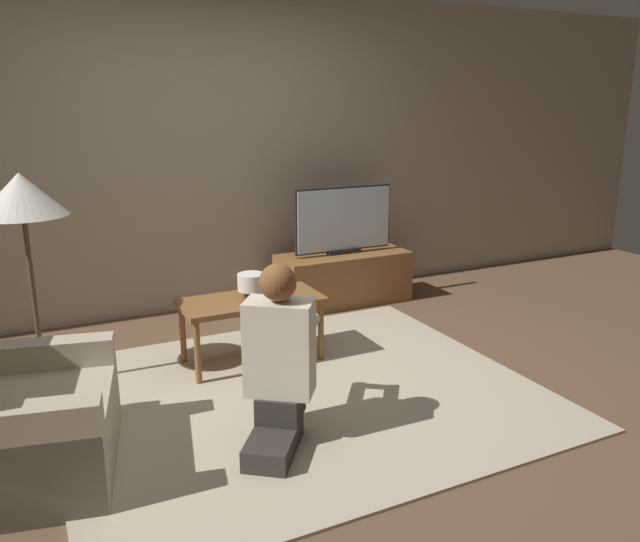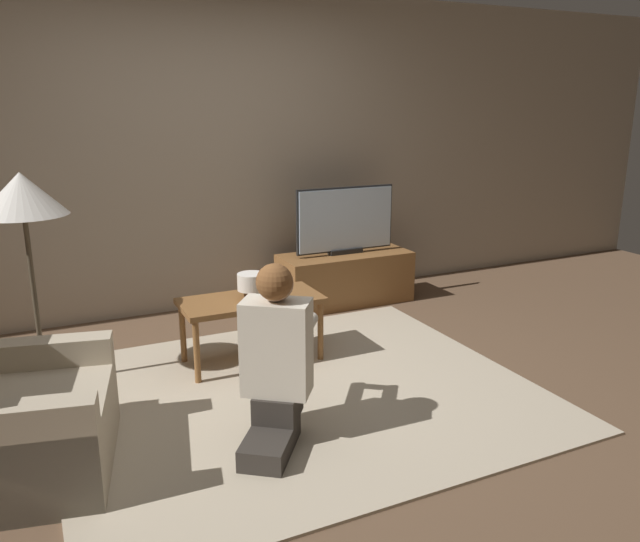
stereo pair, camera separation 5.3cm
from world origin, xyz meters
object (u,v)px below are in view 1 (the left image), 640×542
(armchair, at_px, (13,423))
(person_kneeling, at_px, (279,356))
(coffee_table, at_px, (251,306))
(tv, at_px, (344,220))
(table_lamp, at_px, (251,284))
(floor_lamp, at_px, (22,203))

(armchair, distance_m, person_kneeling, 1.27)
(coffee_table, distance_m, armchair, 1.64)
(tv, distance_m, table_lamp, 1.50)
(floor_lamp, height_order, table_lamp, floor_lamp)
(floor_lamp, distance_m, armchair, 1.31)
(floor_lamp, height_order, person_kneeling, floor_lamp)
(table_lamp, bearing_deg, coffee_table, 95.97)
(person_kneeling, bearing_deg, armchair, 24.61)
(person_kneeling, bearing_deg, floor_lamp, -12.56)
(tv, bearing_deg, person_kneeling, -126.16)
(coffee_table, bearing_deg, person_kneeling, -102.30)
(person_kneeling, bearing_deg, table_lamp, -66.26)
(floor_lamp, xyz_separation_m, armchair, (-0.16, -0.97, -0.88))
(coffee_table, xyz_separation_m, table_lamp, (0.00, -0.01, 0.16))
(person_kneeling, height_order, table_lamp, person_kneeling)
(tv, height_order, armchair, tv)
(table_lamp, bearing_deg, armchair, -152.77)
(tv, relative_size, person_kneeling, 0.96)
(coffee_table, xyz_separation_m, armchair, (-1.45, -0.76, -0.13))
(tv, xyz_separation_m, table_lamp, (-1.17, -0.91, -0.17))
(tv, bearing_deg, table_lamp, -142.25)
(coffee_table, bearing_deg, floor_lamp, 170.76)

